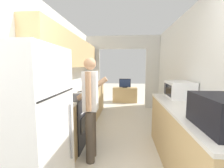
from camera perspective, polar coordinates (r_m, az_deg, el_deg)
wall_left at (r=3.14m, az=-19.46°, el=6.63°), size 0.38×6.77×2.50m
wall_right at (r=2.74m, az=30.81°, el=1.68°), size 0.06×6.77×2.50m
wall_far_with_doorway at (r=5.27m, az=3.99°, el=6.53°), size 2.91×0.06×2.50m
counter_left at (r=3.96m, az=-10.55°, el=-8.00°), size 0.62×3.35×0.90m
counter_right at (r=2.39m, az=27.22°, el=-18.63°), size 0.62×2.13×0.90m
refrigerator at (r=1.80m, az=-29.76°, el=-14.49°), size 0.73×0.77×1.64m
range_oven at (r=2.94m, az=-16.32°, el=-13.24°), size 0.66×0.76×1.04m
person at (r=2.31m, az=-8.14°, el=-8.55°), size 0.51×0.38×1.57m
microwave at (r=2.85m, az=24.29°, el=-2.05°), size 0.40×0.49×0.29m
tv_cabinet at (r=6.19m, az=4.91°, el=-4.06°), size 0.98×0.42×0.60m
television at (r=6.08m, az=4.95°, el=0.27°), size 0.46×0.16×0.36m
knife at (r=3.33m, az=-11.90°, el=-2.79°), size 0.14×0.31×0.02m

